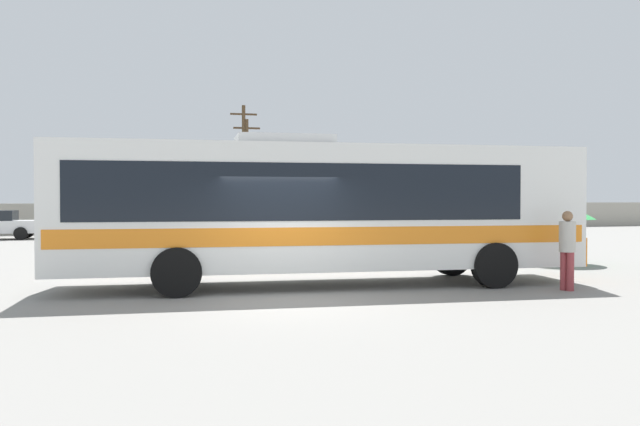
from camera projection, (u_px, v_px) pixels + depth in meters
The scene contains 10 objects.
ground_plane at pixel (217, 257), 22.28m from camera, with size 300.00×300.00×0.00m, color gray.
perimeter_wall at pixel (176, 218), 38.71m from camera, with size 80.00×0.30×1.79m, color #9E998C.
coach_bus_white_orange at pixel (317, 206), 14.95m from camera, with size 12.35×3.78×3.49m.
attendant_by_bus_door at pixel (567, 246), 14.14m from camera, with size 0.45×0.45×1.77m.
vendor_umbrella_near_gate_green at pixel (557, 210), 20.04m from camera, with size 2.29×2.29×2.03m.
parked_car_second_white at pixel (103, 222), 34.36m from camera, with size 4.56×2.15×1.51m.
utility_pole_near at pixel (244, 165), 43.16m from camera, with size 1.80×0.27×8.37m.
utility_pole_far at pixel (247, 172), 43.19m from camera, with size 1.80×0.25×7.44m.
roadside_tree_midleft at pixel (90, 166), 43.49m from camera, with size 4.29×4.29×6.12m.
roadside_tree_midright at pixel (193, 179), 42.17m from camera, with size 3.27×3.27×4.75m.
Camera 1 is at (-3.22, -12.30, 2.02)m, focal length 35.87 mm.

